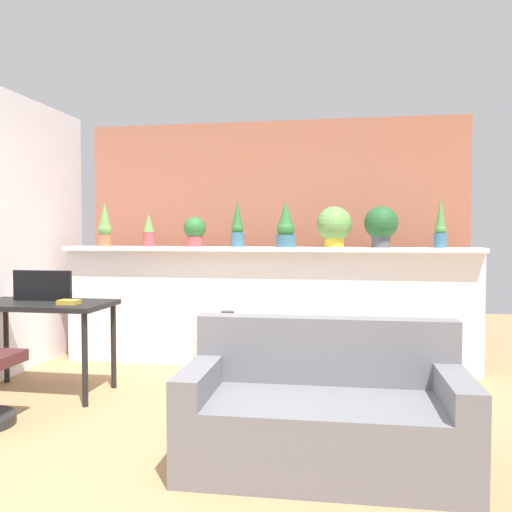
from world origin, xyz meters
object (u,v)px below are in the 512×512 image
(potted_plant_4, at_px, (286,227))
(book_on_desk, at_px, (69,302))
(potted_plant_3, at_px, (237,226))
(potted_plant_0, at_px, (105,226))
(tv_monitor, at_px, (42,286))
(vase_on_shelf, at_px, (228,324))
(potted_plant_7, at_px, (440,227))
(potted_plant_6, at_px, (381,225))
(side_cube_shelf, at_px, (223,366))
(potted_plant_1, at_px, (149,230))
(potted_plant_2, at_px, (195,231))
(potted_plant_5, at_px, (334,226))
(desk, at_px, (42,312))
(couch, at_px, (324,415))

(potted_plant_4, distance_m, book_on_desk, 2.06)
(potted_plant_3, bearing_deg, potted_plant_0, -177.86)
(tv_monitor, bearing_deg, vase_on_shelf, 1.03)
(potted_plant_7, bearing_deg, tv_monitor, -162.22)
(potted_plant_6, distance_m, potted_plant_7, 0.53)
(book_on_desk, bearing_deg, potted_plant_6, 26.79)
(side_cube_shelf, bearing_deg, potted_plant_3, 95.05)
(potted_plant_0, height_order, tv_monitor, potted_plant_0)
(side_cube_shelf, relative_size, vase_on_shelf, 2.52)
(potted_plant_0, distance_m, potted_plant_1, 0.46)
(potted_plant_2, height_order, potted_plant_6, potted_plant_6)
(potted_plant_1, bearing_deg, potted_plant_4, -1.75)
(potted_plant_6, bearing_deg, potted_plant_7, -0.68)
(potted_plant_5, relative_size, desk, 0.35)
(potted_plant_7, distance_m, desk, 3.54)
(book_on_desk, bearing_deg, vase_on_shelf, 9.19)
(potted_plant_5, bearing_deg, potted_plant_4, -171.05)
(potted_plant_4, bearing_deg, potted_plant_0, 179.83)
(potted_plant_4, relative_size, desk, 0.40)
(potted_plant_5, relative_size, side_cube_shelf, 0.77)
(potted_plant_5, height_order, desk, potted_plant_5)
(potted_plant_4, relative_size, side_cube_shelf, 0.87)
(potted_plant_2, bearing_deg, potted_plant_0, -176.83)
(tv_monitor, bearing_deg, potted_plant_5, 24.63)
(potted_plant_7, bearing_deg, potted_plant_6, 179.32)
(potted_plant_2, bearing_deg, potted_plant_1, -178.29)
(potted_plant_1, distance_m, potted_plant_5, 1.84)
(potted_plant_5, relative_size, potted_plant_7, 0.85)
(potted_plant_7, bearing_deg, potted_plant_0, -179.13)
(desk, bearing_deg, potted_plant_7, 19.25)
(desk, bearing_deg, potted_plant_6, 22.72)
(potted_plant_3, bearing_deg, potted_plant_1, -179.13)
(potted_plant_5, xyz_separation_m, desk, (-2.32, -1.16, -0.72))
(potted_plant_2, relative_size, side_cube_shelf, 0.59)
(desk, height_order, book_on_desk, book_on_desk)
(couch, bearing_deg, potted_plant_2, 122.85)
(potted_plant_1, relative_size, potted_plant_5, 0.84)
(potted_plant_2, xyz_separation_m, desk, (-0.95, -1.15, -0.67))
(potted_plant_1, bearing_deg, desk, -113.10)
(potted_plant_0, bearing_deg, desk, -91.64)
(potted_plant_4, distance_m, potted_plant_7, 1.42)
(book_on_desk, bearing_deg, potted_plant_4, 36.88)
(vase_on_shelf, height_order, book_on_desk, book_on_desk)
(potted_plant_1, xyz_separation_m, potted_plant_2, (0.47, 0.01, -0.00))
(potted_plant_0, distance_m, potted_plant_5, 2.29)
(potted_plant_2, distance_m, book_on_desk, 1.51)
(potted_plant_1, distance_m, book_on_desk, 1.36)
(potted_plant_3, height_order, book_on_desk, potted_plant_3)
(potted_plant_1, xyz_separation_m, book_on_desk, (-0.19, -1.22, -0.57))
(potted_plant_1, height_order, tv_monitor, potted_plant_1)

